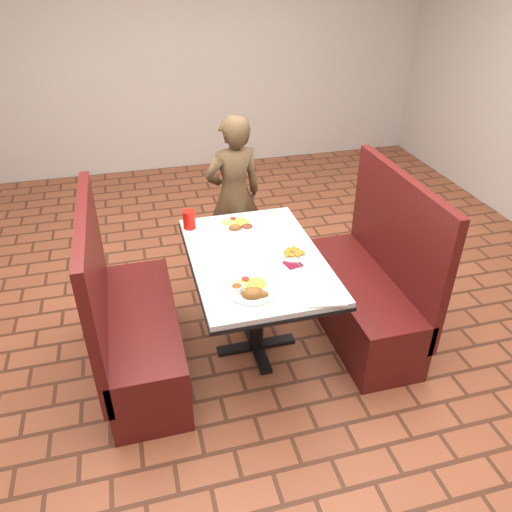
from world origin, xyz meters
name	(u,v)px	position (x,y,z in m)	size (l,w,h in m)	color
room	(256,58)	(0.00, 0.00, 1.91)	(7.00, 7.04, 2.82)	brown
dining_table	(256,269)	(0.00, 0.00, 0.65)	(0.81, 1.21, 0.75)	silver
booth_bench_left	(134,330)	(-0.80, 0.00, 0.33)	(0.47, 1.20, 1.17)	#551513
booth_bench_right	(366,291)	(0.80, 0.00, 0.33)	(0.47, 1.20, 1.17)	#551513
diner_person	(234,196)	(0.10, 1.07, 0.66)	(0.48, 0.32, 1.33)	brown
near_dinner_plate	(251,287)	(-0.12, -0.36, 0.78)	(0.29, 0.29, 0.09)	white
far_dinner_plate	(238,224)	(-0.02, 0.40, 0.77)	(0.27, 0.27, 0.07)	white
plantain_plate	(293,253)	(0.23, -0.05, 0.76)	(0.20, 0.20, 0.03)	white
maroon_napkin	(293,264)	(0.19, -0.15, 0.75)	(0.10, 0.10, 0.00)	maroon
spoon_utensil	(297,263)	(0.22, -0.15, 0.75)	(0.01, 0.13, 0.00)	silver
red_tumbler	(189,219)	(-0.34, 0.47, 0.81)	(0.08, 0.08, 0.13)	red
paper_napkin	(325,298)	(0.25, -0.52, 0.76)	(0.22, 0.16, 0.01)	white
knife_utensil	(261,289)	(-0.07, -0.36, 0.76)	(0.01, 0.17, 0.00)	silver
fork_utensil	(260,291)	(-0.08, -0.38, 0.76)	(0.01, 0.14, 0.00)	silver
lettuce_shreds	(260,250)	(0.04, 0.06, 0.75)	(0.28, 0.32, 0.00)	#8AAF46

